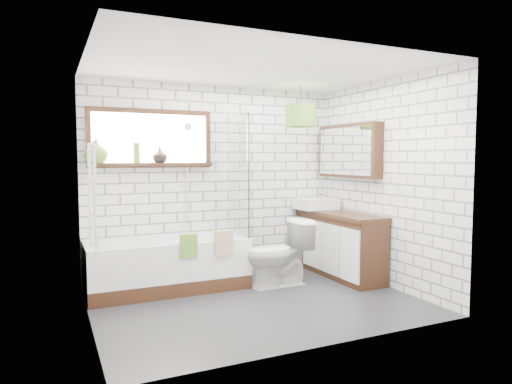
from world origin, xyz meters
name	(u,v)px	position (x,y,z in m)	size (l,w,h in m)	color
floor	(257,302)	(0.00, 0.00, -0.01)	(3.40, 2.60, 0.01)	#252528
ceiling	(257,67)	(0.00, 0.00, 2.50)	(3.40, 2.60, 0.01)	white
wall_back	(216,181)	(0.00, 1.30, 1.25)	(3.40, 0.01, 2.50)	white
wall_front	(325,196)	(0.00, -1.30, 1.25)	(3.40, 0.01, 2.50)	white
wall_left	(87,192)	(-1.70, 0.00, 1.25)	(0.01, 2.60, 2.50)	white
wall_right	(383,183)	(1.70, 0.00, 1.25)	(0.01, 2.60, 2.50)	white
window	(151,138)	(-0.85, 1.26, 1.80)	(1.52, 0.16, 0.68)	black
towel_radiator	(92,197)	(-1.66, 0.00, 1.20)	(0.06, 0.52, 1.00)	white
mirror_cabinet	(349,151)	(1.62, 0.60, 1.65)	(0.16, 1.20, 0.70)	black
shower_riser	(187,174)	(-0.40, 1.26, 1.35)	(0.02, 0.02, 1.30)	silver
bathtub	(167,264)	(-0.76, 0.89, 0.30)	(1.85, 0.82, 0.60)	white
shower_screen	(237,175)	(0.14, 0.89, 1.35)	(0.02, 0.72, 1.50)	white
towel_green	(189,246)	(-0.62, 0.48, 0.58)	(0.20, 0.05, 0.27)	#5D8A29
towel_beige	(224,243)	(-0.20, 0.48, 0.58)	(0.22, 0.06, 0.29)	tan
vanity	(340,244)	(1.46, 0.55, 0.42)	(0.48, 1.47, 0.84)	black
basin	(316,203)	(1.40, 1.05, 0.92)	(0.52, 0.46, 0.15)	white
tap	(325,200)	(1.56, 1.05, 0.97)	(0.03, 0.03, 0.15)	silver
toilet	(279,253)	(0.50, 0.45, 0.40)	(0.79, 0.45, 0.81)	white
vase_olive	(96,153)	(-1.50, 1.23, 1.62)	(0.27, 0.27, 0.28)	olive
vase_dark	(160,156)	(-0.75, 1.23, 1.58)	(0.19, 0.19, 0.20)	black
bottle	(137,155)	(-1.04, 1.23, 1.60)	(0.08, 0.08, 0.24)	olive
pendant	(301,116)	(0.95, 0.73, 2.10)	(0.38, 0.38, 0.28)	#5D8A29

